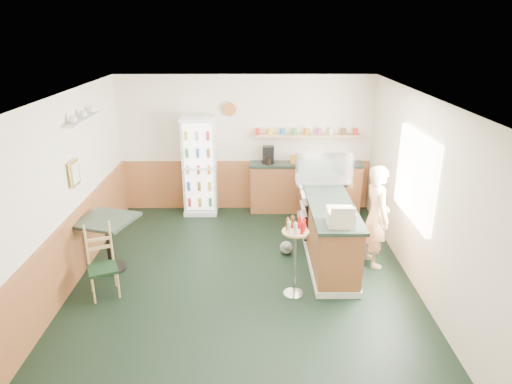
{
  "coord_description": "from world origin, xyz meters",
  "views": [
    {
      "loc": [
        0.16,
        -5.83,
        3.59
      ],
      "look_at": [
        0.2,
        0.6,
        1.22
      ],
      "focal_mm": 32.0,
      "sensor_mm": 36.0,
      "label": 1
    }
  ],
  "objects_px": {
    "drinks_fridge": "(200,165)",
    "display_case": "(323,169)",
    "cash_register": "(340,217)",
    "condiment_stand": "(295,246)",
    "cafe_chair": "(104,258)",
    "shopkeeper": "(376,216)",
    "cafe_table": "(108,234)"
  },
  "relations": [
    {
      "from": "drinks_fridge",
      "to": "display_case",
      "type": "height_order",
      "value": "drinks_fridge"
    },
    {
      "from": "cash_register",
      "to": "condiment_stand",
      "type": "height_order",
      "value": "cash_register"
    },
    {
      "from": "display_case",
      "to": "cafe_chair",
      "type": "relative_size",
      "value": 0.92
    },
    {
      "from": "drinks_fridge",
      "to": "condiment_stand",
      "type": "height_order",
      "value": "drinks_fridge"
    },
    {
      "from": "display_case",
      "to": "condiment_stand",
      "type": "distance_m",
      "value": 2.03
    },
    {
      "from": "display_case",
      "to": "shopkeeper",
      "type": "distance_m",
      "value": 1.29
    },
    {
      "from": "shopkeeper",
      "to": "condiment_stand",
      "type": "relative_size",
      "value": 1.42
    },
    {
      "from": "condiment_stand",
      "to": "display_case",
      "type": "bearing_deg",
      "value": 71.39
    },
    {
      "from": "display_case",
      "to": "cafe_table",
      "type": "xyz_separation_m",
      "value": [
        -3.4,
        -1.14,
        -0.67
      ]
    },
    {
      "from": "drinks_fridge",
      "to": "shopkeeper",
      "type": "xyz_separation_m",
      "value": [
        2.95,
        -2.15,
        -0.17
      ]
    },
    {
      "from": "cash_register",
      "to": "cafe_table",
      "type": "bearing_deg",
      "value": 172.5
    },
    {
      "from": "shopkeeper",
      "to": "cafe_table",
      "type": "height_order",
      "value": "shopkeeper"
    },
    {
      "from": "cash_register",
      "to": "shopkeeper",
      "type": "bearing_deg",
      "value": 46.98
    },
    {
      "from": "shopkeeper",
      "to": "cash_register",
      "type": "bearing_deg",
      "value": 126.38
    },
    {
      "from": "cafe_table",
      "to": "shopkeeper",
      "type": "bearing_deg",
      "value": 2.24
    },
    {
      "from": "shopkeeper",
      "to": "cafe_chair",
      "type": "bearing_deg",
      "value": 92.22
    },
    {
      "from": "cafe_table",
      "to": "drinks_fridge",
      "type": "bearing_deg",
      "value": 63.45
    },
    {
      "from": "shopkeeper",
      "to": "cafe_chair",
      "type": "height_order",
      "value": "shopkeeper"
    },
    {
      "from": "condiment_stand",
      "to": "cafe_chair",
      "type": "bearing_deg",
      "value": 177.98
    },
    {
      "from": "cash_register",
      "to": "cafe_chair",
      "type": "xyz_separation_m",
      "value": [
        -3.28,
        -0.08,
        -0.58
      ]
    },
    {
      "from": "cafe_table",
      "to": "cash_register",
      "type": "bearing_deg",
      "value": -9.15
    },
    {
      "from": "drinks_fridge",
      "to": "display_case",
      "type": "xyz_separation_m",
      "value": [
        2.25,
        -1.17,
        0.3
      ]
    },
    {
      "from": "shopkeeper",
      "to": "display_case",
      "type": "bearing_deg",
      "value": 26.53
    },
    {
      "from": "display_case",
      "to": "cash_register",
      "type": "bearing_deg",
      "value": -90.0
    },
    {
      "from": "cafe_chair",
      "to": "condiment_stand",
      "type": "bearing_deg",
      "value": -25.67
    },
    {
      "from": "cash_register",
      "to": "condiment_stand",
      "type": "relative_size",
      "value": 0.33
    },
    {
      "from": "condiment_stand",
      "to": "cafe_table",
      "type": "bearing_deg",
      "value": 165.46
    },
    {
      "from": "shopkeeper",
      "to": "condiment_stand",
      "type": "height_order",
      "value": "shopkeeper"
    },
    {
      "from": "drinks_fridge",
      "to": "cash_register",
      "type": "distance_m",
      "value": 3.64
    },
    {
      "from": "cash_register",
      "to": "cafe_chair",
      "type": "height_order",
      "value": "cash_register"
    },
    {
      "from": "display_case",
      "to": "condiment_stand",
      "type": "bearing_deg",
      "value": -108.61
    },
    {
      "from": "drinks_fridge",
      "to": "cash_register",
      "type": "relative_size",
      "value": 5.18
    }
  ]
}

